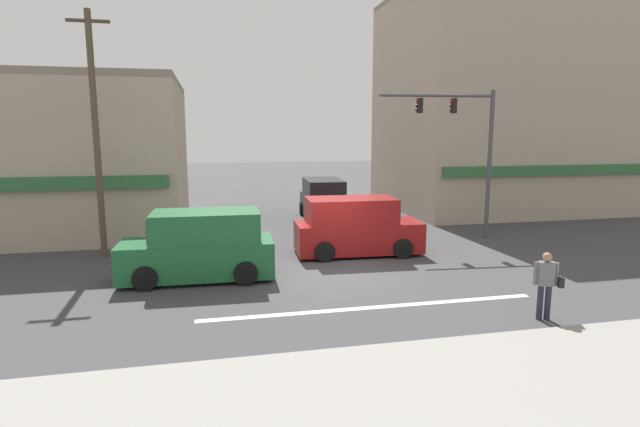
{
  "coord_description": "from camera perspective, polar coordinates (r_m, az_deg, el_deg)",
  "views": [
    {
      "loc": [
        -4.02,
        -15.26,
        4.5
      ],
      "look_at": [
        -0.19,
        2.0,
        1.6
      ],
      "focal_mm": 28.0,
      "sensor_mm": 36.0,
      "label": 1
    }
  ],
  "objects": [
    {
      "name": "pedestrian_foreground_with_bag",
      "position": [
        13.22,
        24.46,
        -7.11
      ],
      "size": [
        0.66,
        0.46,
        1.67
      ],
      "color": "#232838",
      "rests_on": "ground"
    },
    {
      "name": "building_left_block",
      "position": [
        26.26,
        -29.19,
        5.77
      ],
      "size": [
        12.44,
        10.06,
        6.83
      ],
      "color": "tan",
      "rests_on": "ground"
    },
    {
      "name": "van_approaching_near",
      "position": [
        15.76,
        -13.53,
        -3.76
      ],
      "size": [
        4.65,
        2.15,
        2.11
      ],
      "color": "#1E6033",
      "rests_on": "ground"
    },
    {
      "name": "van_parked_curbside",
      "position": [
        18.48,
        4.09,
        -1.61
      ],
      "size": [
        4.68,
        2.2,
        2.11
      ],
      "color": "maroon",
      "rests_on": "ground"
    },
    {
      "name": "sidewalk_curb",
      "position": [
        9.02,
        16.93,
        -20.45
      ],
      "size": [
        40.0,
        5.0,
        0.16
      ],
      "primitive_type": "cube",
      "color": "gray",
      "rests_on": "ground"
    },
    {
      "name": "traffic_light_mast",
      "position": [
        21.79,
        16.6,
        8.08
      ],
      "size": [
        4.88,
        0.54,
        6.2
      ],
      "color": "#47474C",
      "rests_on": "ground"
    },
    {
      "name": "utility_pole_near_left",
      "position": [
        19.33,
        -24.23,
        8.37
      ],
      "size": [
        1.4,
        0.22,
        8.61
      ],
      "color": "brown",
      "rests_on": "ground"
    },
    {
      "name": "van_crossing_rightbound",
      "position": [
        25.8,
        0.31,
        1.53
      ],
      "size": [
        2.28,
        4.71,
        2.11
      ],
      "color": "black",
      "rests_on": "ground"
    },
    {
      "name": "building_right_corner",
      "position": [
        31.94,
        20.83,
        11.6
      ],
      "size": [
        13.7,
        9.92,
        12.21
      ],
      "color": "tan",
      "rests_on": "ground"
    },
    {
      "name": "lane_marking_stripe",
      "position": [
        13.22,
        6.1,
        -10.63
      ],
      "size": [
        9.0,
        0.24,
        0.01
      ],
      "primitive_type": "cube",
      "color": "silver",
      "rests_on": "ground"
    },
    {
      "name": "ground_plane",
      "position": [
        16.41,
        2.19,
        -6.61
      ],
      "size": [
        120.0,
        120.0,
        0.0
      ],
      "primitive_type": "plane",
      "color": "#3D3D3F"
    }
  ]
}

